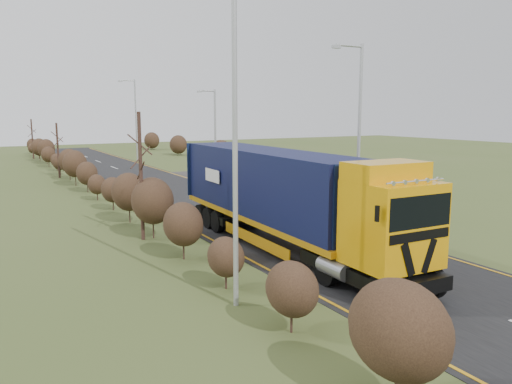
{
  "coord_description": "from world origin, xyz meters",
  "views": [
    {
      "loc": [
        -13.23,
        -18.83,
        6.03
      ],
      "look_at": [
        -1.6,
        1.7,
        2.24
      ],
      "focal_mm": 35.0,
      "sensor_mm": 36.0,
      "label": 1
    }
  ],
  "objects_px": {
    "lorry": "(283,194)",
    "car_blue_sedan": "(220,167)",
    "speed_sign": "(245,168)",
    "car_red_hatchback": "(234,175)",
    "streetlight_near": "(358,126)"
  },
  "relations": [
    {
      "from": "lorry",
      "to": "streetlight_near",
      "type": "relative_size",
      "value": 1.68
    },
    {
      "from": "car_red_hatchback",
      "to": "car_blue_sedan",
      "type": "height_order",
      "value": "car_blue_sedan"
    },
    {
      "from": "lorry",
      "to": "car_blue_sedan",
      "type": "height_order",
      "value": "lorry"
    },
    {
      "from": "lorry",
      "to": "speed_sign",
      "type": "xyz_separation_m",
      "value": [
        6.34,
        15.3,
        -0.75
      ]
    },
    {
      "from": "lorry",
      "to": "speed_sign",
      "type": "height_order",
      "value": "lorry"
    },
    {
      "from": "car_blue_sedan",
      "to": "lorry",
      "type": "bearing_deg",
      "value": 73.49
    },
    {
      "from": "car_blue_sedan",
      "to": "speed_sign",
      "type": "bearing_deg",
      "value": 78.17
    },
    {
      "from": "streetlight_near",
      "to": "speed_sign",
      "type": "xyz_separation_m",
      "value": [
        -0.12,
        12.54,
        -3.51
      ]
    },
    {
      "from": "lorry",
      "to": "car_red_hatchback",
      "type": "distance_m",
      "value": 21.93
    },
    {
      "from": "lorry",
      "to": "speed_sign",
      "type": "bearing_deg",
      "value": 68.97
    },
    {
      "from": "car_red_hatchback",
      "to": "streetlight_near",
      "type": "bearing_deg",
      "value": 87.63
    },
    {
      "from": "lorry",
      "to": "speed_sign",
      "type": "relative_size",
      "value": 6.37
    },
    {
      "from": "lorry",
      "to": "car_red_hatchback",
      "type": "xyz_separation_m",
      "value": [
        7.97,
        20.34,
        -1.88
      ]
    },
    {
      "from": "car_blue_sedan",
      "to": "speed_sign",
      "type": "height_order",
      "value": "speed_sign"
    },
    {
      "from": "lorry",
      "to": "streetlight_near",
      "type": "height_order",
      "value": "streetlight_near"
    }
  ]
}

